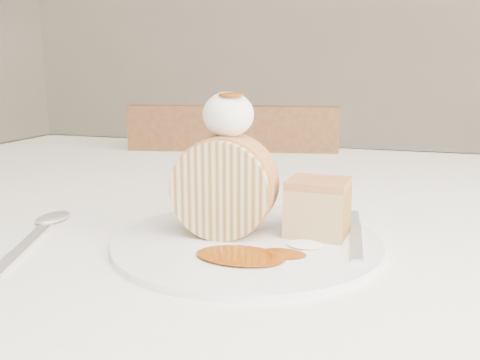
% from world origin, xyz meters
% --- Properties ---
extents(table, '(1.40, 0.90, 0.75)m').
position_xyz_m(table, '(0.00, 0.20, 0.66)').
color(table, white).
rests_on(table, ground).
extents(chair_far, '(0.47, 0.47, 0.83)m').
position_xyz_m(chair_far, '(-0.23, 0.64, 0.48)').
color(chair_far, brown).
rests_on(chair_far, ground).
extents(plate, '(0.25, 0.25, 0.01)m').
position_xyz_m(plate, '(-0.03, 0.03, 0.75)').
color(plate, white).
rests_on(plate, table).
extents(roulade_slice, '(0.09, 0.06, 0.09)m').
position_xyz_m(roulade_slice, '(-0.05, 0.04, 0.80)').
color(roulade_slice, beige).
rests_on(roulade_slice, plate).
extents(cake_chunk, '(0.06, 0.05, 0.04)m').
position_xyz_m(cake_chunk, '(0.03, 0.07, 0.78)').
color(cake_chunk, '#CB804C').
rests_on(cake_chunk, plate).
extents(whipped_cream, '(0.05, 0.05, 0.04)m').
position_xyz_m(whipped_cream, '(-0.05, 0.05, 0.87)').
color(whipped_cream, white).
rests_on(whipped_cream, roulade_slice).
extents(caramel_drizzle, '(0.02, 0.02, 0.01)m').
position_xyz_m(caramel_drizzle, '(-0.04, 0.04, 0.89)').
color(caramel_drizzle, '#7B3305').
rests_on(caramel_drizzle, whipped_cream).
extents(caramel_pool, '(0.08, 0.05, 0.00)m').
position_xyz_m(caramel_pool, '(-0.02, -0.01, 0.76)').
color(caramel_pool, '#7B3305').
rests_on(caramel_pool, plate).
extents(fork, '(0.04, 0.14, 0.00)m').
position_xyz_m(fork, '(0.07, 0.06, 0.76)').
color(fork, silver).
rests_on(fork, plate).
extents(spoon, '(0.08, 0.16, 0.00)m').
position_xyz_m(spoon, '(-0.21, -0.03, 0.75)').
color(spoon, silver).
rests_on(spoon, table).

